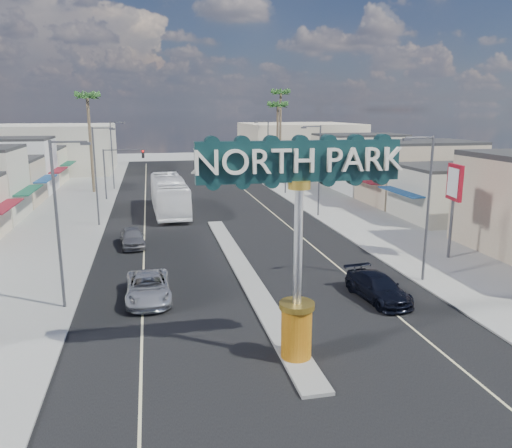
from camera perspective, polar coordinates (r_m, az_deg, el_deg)
name	(u,v)px	position (r m, az deg, el deg)	size (l,w,h in m)	color
ground	(214,221)	(48.29, -4.88, 0.35)	(160.00, 160.00, 0.00)	gray
road	(214,221)	(48.28, -4.88, 0.35)	(20.00, 120.00, 0.01)	black
median_island	(244,271)	(33.00, -1.36, -5.44)	(1.30, 30.00, 0.16)	gray
sidewalk_left	(60,227)	(48.64, -21.47, -0.35)	(8.00, 120.00, 0.12)	gray
sidewalk_right	(350,214)	(51.84, 10.66, 1.11)	(8.00, 120.00, 0.12)	gray
storefront_row_right	(384,169)	(67.19, 14.45, 6.13)	(12.00, 42.00, 6.00)	#B7B29E
backdrop_far_left	(53,148)	(93.44, -22.21, 8.00)	(20.00, 20.00, 8.00)	#B7B29E
backdrop_far_right	(298,145)	(96.11, 4.87, 9.01)	(20.00, 20.00, 8.00)	beige
gateway_sign	(299,225)	(20.14, 4.89, -0.16)	(8.20, 1.50, 9.15)	#C0560E
traffic_signal_left	(120,164)	(61.19, -15.26, 6.65)	(5.09, 0.45, 6.00)	#47474C
traffic_signal_right	(272,161)	(62.89, 1.81, 7.26)	(5.09, 0.45, 6.00)	#47474C
streetlight_l_near	(60,217)	(27.72, -21.49, 0.77)	(2.03, 0.22, 9.00)	#47474C
streetlight_l_mid	(97,171)	(47.33, -17.69, 5.75)	(2.03, 0.22, 9.00)	#47474C
streetlight_l_far	(113,152)	(69.16, -16.01, 7.94)	(2.03, 0.22, 9.00)	#47474C
streetlight_r_near	(426,202)	(31.75, 18.86, 2.42)	(2.03, 0.22, 9.00)	#47474C
streetlight_r_mid	(318,166)	(49.80, 7.08, 6.59)	(2.03, 0.22, 9.00)	#47474C
streetlight_r_far	(267,149)	(70.87, 1.25, 8.54)	(2.03, 0.22, 9.00)	#47474C
palm_left_far	(87,101)	(67.19, -18.70, 13.13)	(2.60, 2.60, 13.10)	brown
palm_right_mid	(278,109)	(75.16, 2.51, 13.00)	(2.60, 2.60, 12.10)	brown
palm_right_far	(281,97)	(81.49, 2.84, 14.25)	(2.60, 2.60, 14.10)	brown
suv_left	(148,287)	(28.89, -12.22, -7.08)	(2.44, 5.30, 1.47)	silver
suv_right	(378,287)	(29.08, 13.76, -7.06)	(2.02, 4.97, 1.44)	black
car_parked_left	(132,237)	(40.17, -13.94, -1.47)	(1.77, 4.41, 1.50)	slate
city_bus	(169,195)	(52.51, -9.90, 3.29)	(3.14, 13.41, 3.74)	white
bank_pylon_sign	(454,188)	(37.43, 21.71, 3.88)	(0.61, 2.10, 6.69)	#47474C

